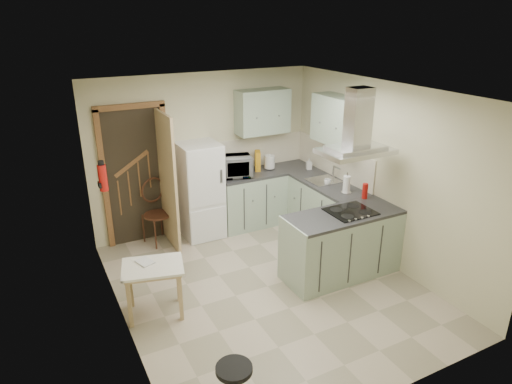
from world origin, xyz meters
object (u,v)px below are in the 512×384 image
fridge (201,191)px  extractor_hood (356,151)px  bentwood_chair (157,215)px  peninsula (342,244)px  drop_leaf_table (155,290)px  microwave (232,166)px

fridge → extractor_hood: extractor_hood is taller
fridge → extractor_hood: (1.32, -1.98, 0.97)m
fridge → bentwood_chair: size_ratio=1.64×
peninsula → extractor_hood: 1.27m
drop_leaf_table → microwave: microwave is taller
peninsula → drop_leaf_table: size_ratio=2.27×
drop_leaf_table → microwave: size_ratio=1.16×
fridge → microwave: bearing=-1.1°
extractor_hood → microwave: 2.22m
bentwood_chair → microwave: microwave is taller
fridge → bentwood_chair: bearing=174.9°
extractor_hood → drop_leaf_table: extractor_hood is taller
fridge → bentwood_chair: fridge is taller
peninsula → bentwood_chair: 2.80m
fridge → extractor_hood: 2.57m
fridge → drop_leaf_table: fridge is taller
drop_leaf_table → fridge: bearing=68.1°
drop_leaf_table → bentwood_chair: bearing=87.0°
peninsula → drop_leaf_table: peninsula is taller
peninsula → microwave: microwave is taller
extractor_hood → bentwood_chair: extractor_hood is taller
fridge → extractor_hood: size_ratio=1.67×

